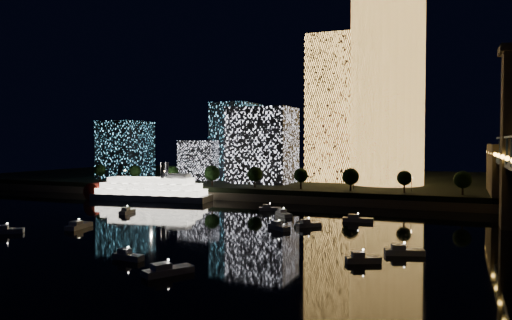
% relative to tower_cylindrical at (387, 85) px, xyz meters
% --- Properties ---
extents(ground, '(520.00, 520.00, 0.00)m').
position_rel_tower_cylindrical_xyz_m(ground, '(-18.70, -123.64, -48.93)').
color(ground, black).
rests_on(ground, ground).
extents(far_bank, '(420.00, 160.00, 5.00)m').
position_rel_tower_cylindrical_xyz_m(far_bank, '(-18.70, 36.36, -46.43)').
color(far_bank, black).
rests_on(far_bank, ground).
extents(seawall, '(420.00, 6.00, 3.00)m').
position_rel_tower_cylindrical_xyz_m(seawall, '(-18.70, -41.64, -47.43)').
color(seawall, '#6B5E4C').
rests_on(seawall, ground).
extents(tower_cylindrical, '(34.00, 34.00, 87.61)m').
position_rel_tower_cylindrical_xyz_m(tower_cylindrical, '(0.00, 0.00, 0.00)').
color(tower_cylindrical, '#F8B14F').
rests_on(tower_cylindrical, far_bank).
extents(tower_rectangular, '(21.88, 21.88, 69.61)m').
position_rel_tower_cylindrical_xyz_m(tower_rectangular, '(-26.91, 9.77, -9.13)').
color(tower_rectangular, '#F8B14F').
rests_on(tower_rectangular, far_bank).
extents(midrise_blocks, '(103.29, 41.14, 38.70)m').
position_rel_tower_cylindrical_xyz_m(midrise_blocks, '(-83.23, -5.04, -27.33)').
color(midrise_blocks, white).
rests_on(midrise_blocks, far_bank).
extents(riverboat, '(54.33, 17.17, 16.10)m').
position_rel_tower_cylindrical_xyz_m(riverboat, '(-88.74, -55.94, -44.80)').
color(riverboat, silver).
rests_on(riverboat, ground).
extents(motorboats, '(106.41, 92.31, 2.78)m').
position_rel_tower_cylindrical_xyz_m(motorboats, '(-26.48, -108.73, -48.12)').
color(motorboats, silver).
rests_on(motorboats, ground).
extents(esplanade_trees, '(165.92, 6.73, 8.86)m').
position_rel_tower_cylindrical_xyz_m(esplanade_trees, '(-44.47, -35.64, -38.46)').
color(esplanade_trees, black).
rests_on(esplanade_trees, far_bank).
extents(street_lamps, '(132.70, 0.70, 5.65)m').
position_rel_tower_cylindrical_xyz_m(street_lamps, '(-52.70, -29.64, -39.91)').
color(street_lamps, black).
rests_on(street_lamps, far_bank).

